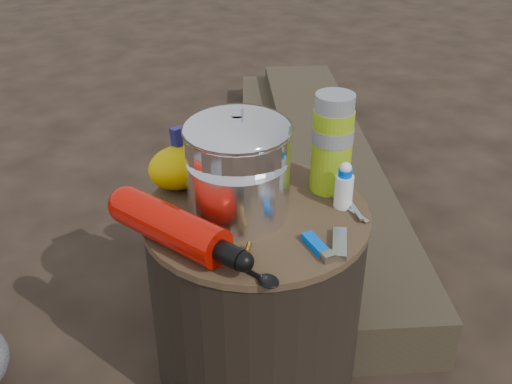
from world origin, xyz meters
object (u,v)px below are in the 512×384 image
travel_mug (252,145)px  fuel_bottle (171,226)px  camping_pot (238,162)px  thermos (332,144)px  log_main (328,168)px  stump (256,292)px

travel_mug → fuel_bottle: bearing=-146.7°
camping_pot → thermos: bearing=-8.7°
log_main → thermos: bearing=-101.5°
stump → fuel_bottle: 0.32m
log_main → fuel_bottle: (-0.84, -0.60, 0.40)m
travel_mug → camping_pot: bearing=-129.2°
thermos → log_main: bearing=51.9°
stump → fuel_bottle: fuel_bottle is taller
fuel_bottle → travel_mug: travel_mug is taller
camping_pot → stump: bearing=-57.4°
stump → fuel_bottle: (-0.19, -0.01, 0.25)m
thermos → travel_mug: (-0.10, 0.17, -0.05)m
log_main → camping_pot: size_ratio=8.35×
stump → camping_pot: size_ratio=2.20×
thermos → travel_mug: bearing=118.7°
camping_pot → thermos: (0.21, -0.03, 0.00)m
camping_pot → thermos: size_ratio=0.98×
log_main → fuel_bottle: fuel_bottle is taller
fuel_bottle → thermos: (0.38, 0.01, 0.07)m
fuel_bottle → log_main: bearing=14.1°
fuel_bottle → stump: bearing=-17.8°
thermos → travel_mug: 0.21m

